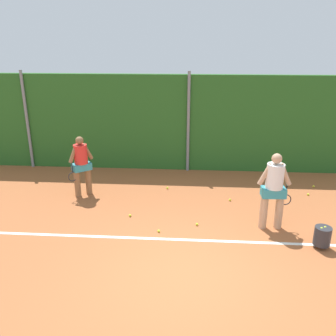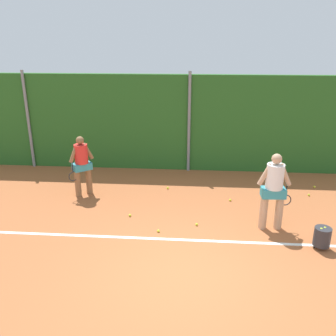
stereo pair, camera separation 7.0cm
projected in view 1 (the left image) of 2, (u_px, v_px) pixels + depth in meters
ground_plane at (184, 228)px, 8.74m from camera, size 29.64×29.64×0.00m
hedge_fence_backdrop at (188, 124)px, 12.23m from camera, size 19.27×0.25×3.25m
fence_post_left at (27, 120)px, 12.42m from camera, size 0.10×0.10×3.38m
fence_post_center at (188, 123)px, 12.05m from camera, size 0.10×0.10×3.38m
court_baseline_paint at (183, 240)px, 8.25m from camera, size 14.08×0.10×0.01m
player_foreground_near at (274, 187)px, 8.43m from camera, size 0.85×0.41×1.89m
player_midcourt at (81, 163)px, 10.30m from camera, size 0.62×0.61×1.77m
ball_hopper at (322, 236)px, 7.85m from camera, size 0.36×0.36×0.51m
tennis_ball_1 at (314, 186)px, 11.15m from camera, size 0.07×0.07×0.07m
tennis_ball_2 at (230, 200)px, 10.22m from camera, size 0.07×0.07×0.07m
tennis_ball_3 at (197, 224)px, 8.87m from camera, size 0.07×0.07×0.07m
tennis_ball_4 at (130, 215)px, 9.32m from camera, size 0.07×0.07×0.07m
tennis_ball_5 at (167, 188)px, 11.04m from camera, size 0.07×0.07×0.07m
tennis_ball_6 at (308, 194)px, 10.57m from camera, size 0.07×0.07×0.07m
tennis_ball_7 at (159, 231)px, 8.56m from camera, size 0.07×0.07×0.07m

